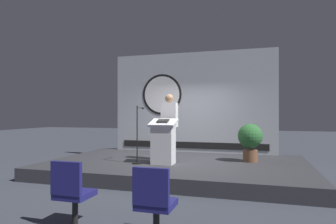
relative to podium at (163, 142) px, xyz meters
The scene contains 9 objects.
ground_plane 0.99m from the podium, 67.43° to the left, with size 40.00×40.00×0.00m, color #383D47.
stage_platform 0.87m from the podium, 67.43° to the left, with size 6.40×4.00×0.30m, color #333338.
banner_display 2.58m from the podium, 85.69° to the left, with size 5.14×0.12×3.14m.
podium is the anchor object (origin of this frame).
speaker_person 0.60m from the podium, 88.50° to the left, with size 0.40×0.26×1.71m.
microphone_stand 0.63m from the podium, behind, with size 0.24×0.54×1.41m.
potted_plant 2.21m from the podium, 24.86° to the left, with size 0.62×0.62×0.96m.
audience_chair_left 3.60m from the podium, 74.02° to the right, with size 0.44×0.45×0.89m.
audience_chair_right 3.39m from the podium, 93.74° to the right, with size 0.44×0.45×0.89m.
Camera 1 is at (1.96, -7.30, 1.52)m, focal length 31.61 mm.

